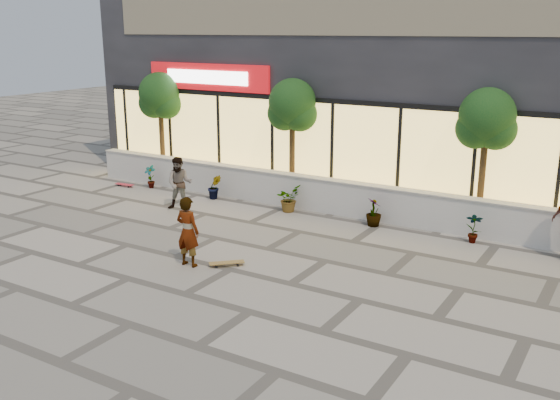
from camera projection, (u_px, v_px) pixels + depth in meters
The scene contains 15 objects.
ground at pixel (249, 312), 12.32m from camera, with size 80.00×80.00×0.00m, color gray.
planter_wall at pixel (385, 204), 17.95m from camera, with size 22.00×0.42×1.04m.
retail_building at pixel (450, 63), 21.49m from camera, with size 24.00×9.17×8.50m.
shrub_a at pixel (150, 177), 21.77m from camera, with size 0.43×0.29×0.81m, color #133D17.
shrub_b at pixel (215, 187), 20.38m from camera, with size 0.45×0.36×0.81m, color #133D17.
shrub_c at pixel (288, 199), 18.98m from camera, with size 0.73×0.63×0.81m, color #133D17.
shrub_d at pixel (374, 212), 17.58m from camera, with size 0.45×0.45×0.81m, color #133D17.
shrub_e at pixel (474, 228), 16.18m from camera, with size 0.43×0.29×0.81m, color #133D17.
tree_west at pixel (160, 98), 22.37m from camera, with size 1.60×1.50×3.92m.
tree_midwest at pixel (292, 108), 19.62m from camera, with size 1.60×1.50×3.92m.
tree_mideast at pixel (487, 122), 16.63m from camera, with size 1.60×1.50×3.92m.
skater_center at pixel (188, 232), 14.51m from camera, with size 0.61×0.40×1.68m, color white.
skater_left at pixel (180, 183), 19.12m from camera, with size 0.79×0.62×1.64m, color #878057.
skateboard_center at pixel (227, 263), 14.66m from camera, with size 0.75×0.72×0.10m.
skateboard_left at pixel (124, 185), 22.05m from camera, with size 0.75×0.25×0.09m.
Camera 1 is at (6.37, -9.34, 5.41)m, focal length 40.00 mm.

